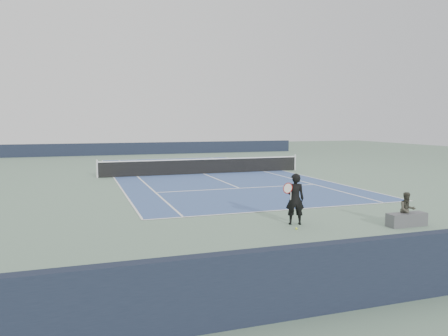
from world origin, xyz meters
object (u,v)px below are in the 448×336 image
object	(u,v)px
tennis_net	(203,166)
tennis_player	(295,199)
tennis_ball	(296,228)
spectator_bench	(407,214)

from	to	relation	value
tennis_net	tennis_player	distance (m)	14.02
tennis_ball	spectator_bench	world-z (taller)	spectator_bench
tennis_net	tennis_ball	bearing A→B (deg)	-94.99
tennis_net	tennis_player	world-z (taller)	tennis_player
tennis_player	tennis_ball	size ratio (longest dim) A/B	23.10
tennis_ball	spectator_bench	size ratio (longest dim) A/B	0.05
tennis_player	spectator_bench	size ratio (longest dim) A/B	1.21
tennis_ball	spectator_bench	distance (m)	3.55
tennis_net	tennis_player	size ratio (longest dim) A/B	7.91
tennis_player	spectator_bench	world-z (taller)	tennis_player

